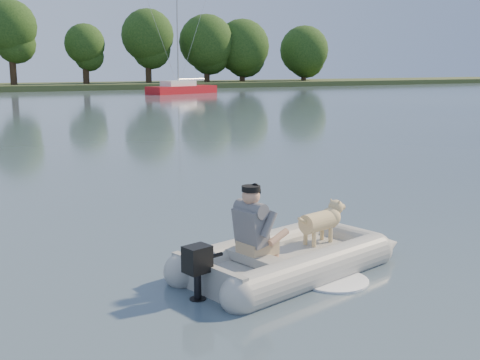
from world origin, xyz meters
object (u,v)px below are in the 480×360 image
dinghy (291,229)px  man (252,224)px  sailboat (181,89)px  dog (318,225)px

dinghy → man: size_ratio=4.47×
dinghy → man: bearing=175.8°
sailboat → man: bearing=-130.4°
dinghy → sailboat: sailboat is taller
dinghy → sailboat: (17.06, 46.64, -0.12)m
man → dog: (1.22, 0.32, -0.24)m
dinghy → sailboat: 49.66m
man → sailboat: (17.70, 46.76, -0.30)m
man → sailboat: size_ratio=0.10×
dinghy → man: man is taller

